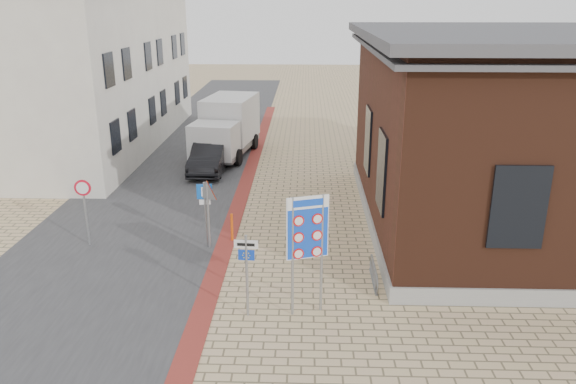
% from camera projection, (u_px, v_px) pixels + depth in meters
% --- Properties ---
extents(ground, '(120.00, 120.00, 0.00)m').
position_uv_depth(ground, '(278.00, 322.00, 14.21)').
color(ground, tan).
rests_on(ground, ground).
extents(road_strip, '(7.00, 60.00, 0.02)m').
position_uv_depth(road_strip, '(185.00, 160.00, 28.55)').
color(road_strip, '#38383A').
rests_on(road_strip, ground).
extents(curb_strip, '(0.60, 40.00, 0.02)m').
position_uv_depth(curb_strip, '(243.00, 192.00, 23.72)').
color(curb_strip, maroon).
rests_on(curb_strip, ground).
extents(brick_building, '(13.00, 13.00, 6.80)m').
position_uv_depth(brick_building, '(547.00, 129.00, 19.42)').
color(brick_building, gray).
rests_on(brick_building, ground).
extents(townhouse_near, '(7.40, 6.40, 8.30)m').
position_uv_depth(townhouse_near, '(40.00, 86.00, 24.54)').
color(townhouse_near, beige).
rests_on(townhouse_near, ground).
extents(townhouse_mid, '(7.40, 6.40, 9.10)m').
position_uv_depth(townhouse_mid, '(90.00, 62.00, 30.08)').
color(townhouse_mid, beige).
rests_on(townhouse_mid, ground).
extents(townhouse_far, '(7.40, 6.40, 8.30)m').
position_uv_depth(townhouse_far, '(125.00, 59.00, 35.88)').
color(townhouse_far, beige).
rests_on(townhouse_far, ground).
extents(bike_rack, '(0.08, 1.80, 0.60)m').
position_uv_depth(bike_rack, '(374.00, 274.00, 16.12)').
color(bike_rack, slate).
rests_on(bike_rack, ground).
extents(sedan, '(1.49, 4.26, 1.40)m').
position_uv_depth(sedan, '(209.00, 157.00, 26.53)').
color(sedan, black).
rests_on(sedan, ground).
extents(box_truck, '(3.07, 5.92, 2.95)m').
position_uv_depth(box_truck, '(227.00, 126.00, 29.00)').
color(box_truck, slate).
rests_on(box_truck, ground).
extents(border_sign, '(1.05, 0.39, 3.21)m').
position_uv_depth(border_sign, '(308.00, 230.00, 13.90)').
color(border_sign, gray).
rests_on(border_sign, ground).
extents(essen_sign, '(0.61, 0.08, 2.24)m').
position_uv_depth(essen_sign, '(247.00, 264.00, 14.04)').
color(essen_sign, gray).
rests_on(essen_sign, ground).
extents(parking_sign, '(0.49, 0.09, 2.24)m').
position_uv_depth(parking_sign, '(205.00, 204.00, 18.05)').
color(parking_sign, gray).
rests_on(parking_sign, ground).
extents(yield_sign, '(0.76, 0.39, 2.27)m').
position_uv_depth(yield_sign, '(207.00, 198.00, 17.89)').
color(yield_sign, gray).
rests_on(yield_sign, ground).
extents(speed_sign, '(0.54, 0.07, 2.28)m').
position_uv_depth(speed_sign, '(85.00, 202.00, 18.17)').
color(speed_sign, gray).
rests_on(speed_sign, ground).
extents(bollard, '(0.11, 0.11, 0.97)m').
position_uv_depth(bollard, '(232.00, 227.00, 18.83)').
color(bollard, '#DB4D0B').
rests_on(bollard, ground).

